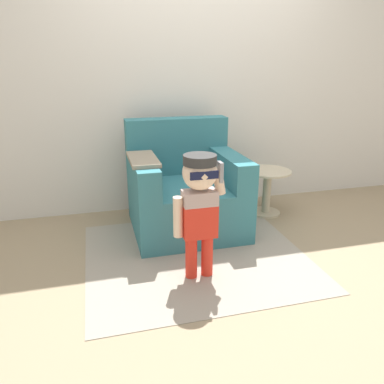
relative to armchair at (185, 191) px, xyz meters
The scene contains 6 objects.
ground_plane 0.46m from the armchair, 41.15° to the right, with size 10.00×10.00×0.00m, color #998466.
wall_back 1.15m from the armchair, 67.66° to the left, with size 10.00×0.05×2.60m.
armchair is the anchor object (origin of this frame).
person_child 0.87m from the armchair, 97.17° to the right, with size 0.35×0.26×0.86m.
side_table 0.85m from the armchair, ahead, with size 0.43×0.43×0.44m.
rug 0.65m from the armchair, 95.19° to the right, with size 1.64×1.49×0.01m.
Camera 1 is at (-0.97, -2.80, 1.40)m, focal length 35.00 mm.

